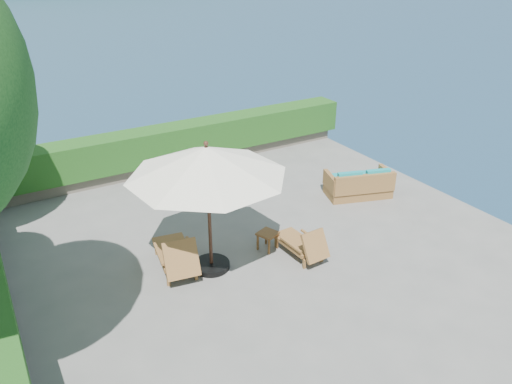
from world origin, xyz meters
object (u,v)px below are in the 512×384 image
patio_umbrella (207,163)px  lounge_right (302,244)px  lounge_left (176,254)px  wicker_loveseat (359,185)px  side_table (268,236)px

patio_umbrella → lounge_right: (1.93, -0.64, -2.12)m
patio_umbrella → lounge_right: size_ratio=2.77×
lounge_left → wicker_loveseat: bearing=17.0°
side_table → wicker_loveseat: 3.77m
patio_umbrella → wicker_loveseat: size_ratio=2.03×
patio_umbrella → wicker_loveseat: bearing=11.9°
side_table → lounge_left: bearing=172.8°
patio_umbrella → lounge_right: patio_umbrella is taller
patio_umbrella → side_table: (1.44, 0.02, -2.10)m
patio_umbrella → lounge_left: size_ratio=2.24×
patio_umbrella → lounge_right: bearing=-18.2°
side_table → wicker_loveseat: wicker_loveseat is taller
lounge_right → wicker_loveseat: bearing=25.7°
patio_umbrella → wicker_loveseat: patio_umbrella is taller
patio_umbrella → lounge_left: patio_umbrella is taller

